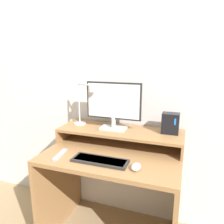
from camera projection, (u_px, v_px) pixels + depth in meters
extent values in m
cube|color=silver|center=(128.00, 84.00, 1.91)|extent=(6.00, 0.05, 2.50)
cube|color=olive|center=(113.00, 153.00, 1.67)|extent=(1.02, 0.70, 0.03)
cube|color=olive|center=(60.00, 186.00, 1.92)|extent=(0.03, 0.70, 0.75)
cube|color=olive|center=(176.00, 212.00, 1.61)|extent=(0.03, 0.70, 0.75)
cube|color=olive|center=(67.00, 131.00, 1.98)|extent=(0.02, 0.35, 0.10)
cube|color=olive|center=(183.00, 145.00, 1.65)|extent=(0.02, 0.35, 0.10)
cube|color=olive|center=(120.00, 131.00, 1.80)|extent=(1.02, 0.35, 0.02)
cube|color=#BCBCC1|center=(113.00, 128.00, 1.80)|extent=(0.21, 0.13, 0.02)
cylinder|color=#BCBCC1|center=(113.00, 122.00, 1.79)|extent=(0.04, 0.04, 0.08)
cube|color=black|center=(114.00, 101.00, 1.75)|extent=(0.46, 0.02, 0.30)
cube|color=silver|center=(113.00, 101.00, 1.74)|extent=(0.43, 0.01, 0.27)
cylinder|color=silver|center=(80.00, 123.00, 1.95)|extent=(0.10, 0.10, 0.01)
cylinder|color=silver|center=(79.00, 104.00, 1.90)|extent=(0.01, 0.01, 0.35)
cylinder|color=silver|center=(85.00, 84.00, 1.80)|extent=(0.17, 0.10, 0.01)
cylinder|color=silver|center=(92.00, 89.00, 1.74)|extent=(0.05, 0.05, 0.05)
cube|color=black|center=(170.00, 123.00, 1.69)|extent=(0.13, 0.09, 0.16)
cube|color=#1972F2|center=(175.00, 122.00, 1.63)|extent=(0.01, 0.00, 0.05)
cube|color=#282828|center=(100.00, 161.00, 1.50)|extent=(0.39, 0.13, 0.02)
cube|color=black|center=(100.00, 160.00, 1.50)|extent=(0.36, 0.11, 0.01)
ellipsoid|color=silver|center=(136.00, 167.00, 1.40)|extent=(0.06, 0.10, 0.04)
cube|color=#99999E|center=(60.00, 155.00, 1.59)|extent=(0.06, 0.20, 0.02)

